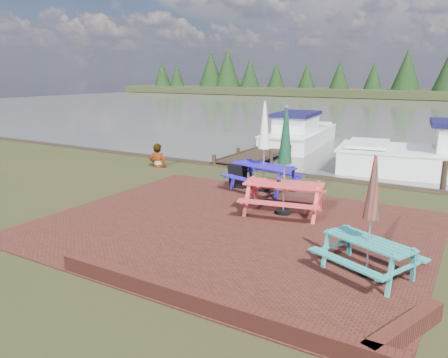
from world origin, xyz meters
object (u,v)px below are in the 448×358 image
at_px(boat_jetty, 299,135).
at_px(person, 157,144).
at_px(jetty, 276,148).
at_px(picnic_table_blue, 264,161).
at_px(chalkboard, 238,176).
at_px(picnic_table_teal, 369,235).
at_px(picnic_table_red, 284,178).

bearing_deg(boat_jetty, person, -110.59).
height_order(jetty, boat_jetty, boat_jetty).
relative_size(picnic_table_blue, chalkboard, 3.36).
distance_m(picnic_table_teal, boat_jetty, 15.83).
xyz_separation_m(picnic_table_teal, picnic_table_red, (-2.72, 2.48, 0.20)).
height_order(picnic_table_teal, picnic_table_blue, picnic_table_blue).
bearing_deg(boat_jetty, picnic_table_red, -75.83).
xyz_separation_m(picnic_table_red, boat_jetty, (-4.16, 11.77, -0.57)).
bearing_deg(chalkboard, jetty, 104.26).
height_order(picnic_table_red, chalkboard, picnic_table_red).
bearing_deg(jetty, picnic_table_teal, -58.61).
xyz_separation_m(chalkboard, person, (-4.27, 1.23, 0.51)).
bearing_deg(picnic_table_teal, picnic_table_red, 161.30).
bearing_deg(picnic_table_teal, boat_jetty, 139.49).
relative_size(picnic_table_blue, person, 1.48).
xyz_separation_m(picnic_table_blue, boat_jetty, (-2.70, 9.96, -0.57)).
relative_size(picnic_table_teal, boat_jetty, 0.31).
xyz_separation_m(picnic_table_teal, picnic_table_blue, (-4.17, 4.29, 0.19)).
relative_size(picnic_table_teal, jetty, 0.25).
height_order(picnic_table_red, jetty, picnic_table_red).
bearing_deg(person, chalkboard, 144.58).
bearing_deg(chalkboard, picnic_table_red, -36.78).
bearing_deg(person, picnic_table_teal, 130.39).
height_order(jetty, person, person).
bearing_deg(boat_jetty, picnic_table_blue, -80.12).
height_order(picnic_table_teal, chalkboard, picnic_table_teal).
xyz_separation_m(picnic_table_teal, boat_jetty, (-6.88, 14.25, -0.37)).
bearing_deg(picnic_table_blue, person, -179.73).
relative_size(boat_jetty, person, 3.82).
bearing_deg(chalkboard, boat_jetty, 100.05).
distance_m(chalkboard, jetty, 7.33).
bearing_deg(jetty, picnic_table_blue, -68.85).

